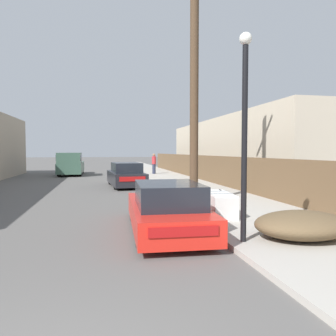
{
  "coord_description": "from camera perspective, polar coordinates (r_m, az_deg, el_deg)",
  "views": [
    {
      "loc": [
        0.61,
        -2.03,
        2.03
      ],
      "look_at": [
        3.05,
        9.72,
        1.41
      ],
      "focal_mm": 35.0,
      "sensor_mm": 36.0,
      "label": 1
    }
  ],
  "objects": [
    {
      "name": "discarded_fridge",
      "position": [
        9.93,
        8.84,
        -6.19
      ],
      "size": [
        0.84,
        1.81,
        0.7
      ],
      "rotation": [
        0.0,
        0.0,
        -0.1
      ],
      "color": "white",
      "rests_on": "sidewalk_curb"
    },
    {
      "name": "car_parked_mid",
      "position": [
        18.9,
        -7.33,
        -1.27
      ],
      "size": [
        2.04,
        4.57,
        1.38
      ],
      "rotation": [
        0.0,
        0.0,
        0.07
      ],
      "color": "black",
      "rests_on": "ground"
    },
    {
      "name": "street_lamp",
      "position": [
        7.05,
        13.2,
        8.03
      ],
      "size": [
        0.26,
        0.26,
        4.35
      ],
      "color": "black",
      "rests_on": "sidewalk_curb"
    },
    {
      "name": "pickup_truck",
      "position": [
        28.53,
        -16.59,
        0.66
      ],
      "size": [
        1.94,
        5.64,
        1.89
      ],
      "rotation": [
        0.0,
        0.0,
        3.15
      ],
      "color": "#385647",
      "rests_on": "ground"
    },
    {
      "name": "brush_pile",
      "position": [
        7.83,
        22.3,
        -9.13
      ],
      "size": [
        2.12,
        1.63,
        0.6
      ],
      "color": "brown",
      "rests_on": "sidewalk_curb"
    },
    {
      "name": "building_right_house",
      "position": [
        27.15,
        13.27,
        3.38
      ],
      "size": [
        6.0,
        22.97,
        4.52
      ],
      "primitive_type": "cube",
      "color": "beige",
      "rests_on": "ground"
    },
    {
      "name": "pedestrian",
      "position": [
        27.49,
        -2.46,
        0.82
      ],
      "size": [
        0.34,
        0.34,
        1.71
      ],
      "color": "#282D42",
      "rests_on": "sidewalk_curb"
    },
    {
      "name": "parked_sports_car_red",
      "position": [
        8.29,
        -0.25,
        -7.17
      ],
      "size": [
        1.94,
        4.55,
        1.26
      ],
      "rotation": [
        0.0,
        0.0,
        -0.05
      ],
      "color": "red",
      "rests_on": "ground"
    },
    {
      "name": "sidewalk_curb",
      "position": [
        26.03,
        -1.31,
        -1.37
      ],
      "size": [
        4.2,
        63.0,
        0.12
      ],
      "primitive_type": "cube",
      "color": "#ADA89E",
      "rests_on": "ground"
    },
    {
      "name": "wooden_fence",
      "position": [
        20.91,
        6.81,
        -0.06
      ],
      "size": [
        0.08,
        36.02,
        1.63
      ],
      "primitive_type": "cube",
      "color": "brown",
      "rests_on": "sidewalk_curb"
    },
    {
      "name": "utility_pole",
      "position": [
        12.27,
        4.6,
        16.28
      ],
      "size": [
        1.8,
        0.31,
        9.27
      ],
      "color": "#4C3826",
      "rests_on": "sidewalk_curb"
    }
  ]
}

